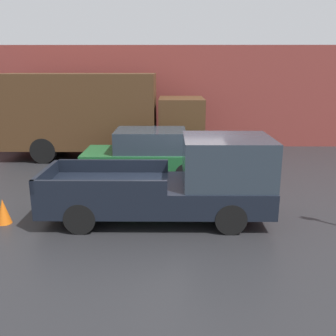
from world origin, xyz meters
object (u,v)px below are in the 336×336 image
object	(u,v)px
pickup_truck	(181,182)
traffic_cone	(3,211)
car	(148,154)
delivery_truck	(96,113)

from	to	relation	value
pickup_truck	traffic_cone	world-z (taller)	pickup_truck
car	traffic_cone	world-z (taller)	car
traffic_cone	delivery_truck	bearing A→B (deg)	81.99
pickup_truck	car	size ratio (longest dim) A/B	1.31
delivery_truck	car	bearing A→B (deg)	-52.65
delivery_truck	pickup_truck	bearing A→B (deg)	-63.22
car	traffic_cone	bearing A→B (deg)	-130.13
car	traffic_cone	xyz separation A→B (m)	(-3.28, -3.89, -0.53)
pickup_truck	car	xyz separation A→B (m)	(-1.00, 3.53, -0.11)
pickup_truck	delivery_truck	xyz separation A→B (m)	(-3.31, 6.55, 0.88)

